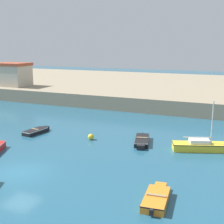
% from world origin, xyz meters
% --- Properties ---
extents(ground_plane, '(200.00, 200.00, 0.00)m').
position_xyz_m(ground_plane, '(0.00, 0.00, 0.00)').
color(ground_plane, '#235670').
extents(quay_seawall, '(120.00, 40.00, 2.07)m').
position_xyz_m(quay_seawall, '(0.00, 43.29, 1.04)').
color(quay_seawall, gray).
rests_on(quay_seawall, ground).
extents(sailboat_yellow_0, '(6.56, 3.38, 4.60)m').
position_xyz_m(sailboat_yellow_0, '(12.35, 10.73, 0.43)').
color(sailboat_yellow_0, yellow).
rests_on(sailboat_yellow_0, ground).
extents(dinghy_black_1, '(1.53, 3.44, 0.53)m').
position_xyz_m(dinghy_black_1, '(-5.40, 9.22, 0.25)').
color(dinghy_black_1, black).
rests_on(dinghy_black_1, ground).
extents(dinghy_black_2, '(2.17, 4.25, 0.56)m').
position_xyz_m(dinghy_black_2, '(6.27, 10.49, 0.26)').
color(dinghy_black_2, black).
rests_on(dinghy_black_2, ground).
extents(dinghy_orange_5, '(1.70, 3.88, 0.56)m').
position_xyz_m(dinghy_orange_5, '(10.73, -0.32, 0.27)').
color(dinghy_orange_5, orange).
rests_on(dinghy_orange_5, ground).
extents(mooring_buoy, '(0.60, 0.60, 0.60)m').
position_xyz_m(mooring_buoy, '(1.16, 9.53, 0.30)').
color(mooring_buoy, yellow).
rests_on(mooring_buoy, ground).
extents(harbor_shed_near_wharf, '(6.20, 4.52, 4.16)m').
position_xyz_m(harbor_shed_near_wharf, '(-24.00, 27.37, 4.17)').
color(harbor_shed_near_wharf, '#BCB29E').
rests_on(harbor_shed_near_wharf, quay_seawall).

